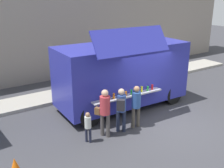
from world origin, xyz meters
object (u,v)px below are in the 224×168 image
(food_truck_main, at_px, (123,73))
(child_near_queue, at_px, (88,125))
(trash_bin, at_px, (153,71))
(customer_front_ordering, at_px, (136,103))
(traffic_cone_orange, at_px, (15,167))
(customer_rear_waiting, at_px, (105,109))
(customer_mid_with_backpack, at_px, (121,106))

(food_truck_main, bearing_deg, child_near_queue, -144.01)
(trash_bin, relative_size, customer_front_ordering, 0.55)
(traffic_cone_orange, xyz_separation_m, customer_front_ordering, (4.55, 0.39, 0.70))
(food_truck_main, relative_size, traffic_cone_orange, 10.42)
(food_truck_main, distance_m, customer_rear_waiting, 2.81)
(customer_mid_with_backpack, bearing_deg, food_truck_main, 2.37)
(customer_rear_waiting, bearing_deg, customer_front_ordering, -31.89)
(customer_front_ordering, bearing_deg, customer_mid_with_backpack, 98.38)
(food_truck_main, bearing_deg, customer_rear_waiting, -136.72)
(trash_bin, height_order, customer_front_ordering, customer_front_ordering)
(traffic_cone_orange, relative_size, customer_front_ordering, 0.34)
(food_truck_main, bearing_deg, customer_front_ordering, -109.48)
(customer_front_ordering, distance_m, child_near_queue, 2.04)
(food_truck_main, height_order, child_near_queue, food_truck_main)
(child_near_queue, bearing_deg, customer_rear_waiting, -30.94)
(food_truck_main, bearing_deg, trash_bin, 32.60)
(traffic_cone_orange, relative_size, trash_bin, 0.61)
(traffic_cone_orange, distance_m, customer_rear_waiting, 3.34)
(traffic_cone_orange, height_order, customer_front_ordering, customer_front_ordering)
(trash_bin, bearing_deg, child_near_queue, -147.96)
(food_truck_main, xyz_separation_m, child_near_queue, (-2.76, -1.86, -0.87))
(food_truck_main, xyz_separation_m, customer_front_ordering, (-0.75, -1.89, -0.55))
(trash_bin, relative_size, customer_rear_waiting, 0.52)
(traffic_cone_orange, bearing_deg, trash_bin, 26.54)
(customer_mid_with_backpack, xyz_separation_m, customer_rear_waiting, (-0.64, 0.08, 0.02))
(customer_front_ordering, height_order, child_near_queue, customer_front_ordering)
(customer_rear_waiting, height_order, child_near_queue, customer_rear_waiting)
(food_truck_main, distance_m, traffic_cone_orange, 5.90)
(traffic_cone_orange, height_order, trash_bin, trash_bin)
(food_truck_main, height_order, customer_rear_waiting, food_truck_main)
(food_truck_main, relative_size, trash_bin, 6.31)
(customer_rear_waiting, bearing_deg, customer_mid_with_backpack, -35.70)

